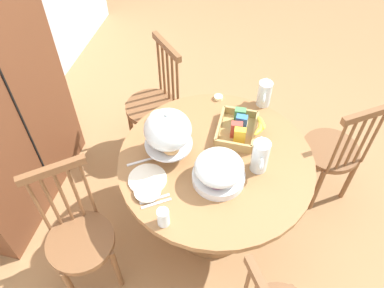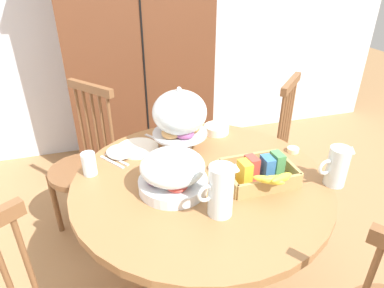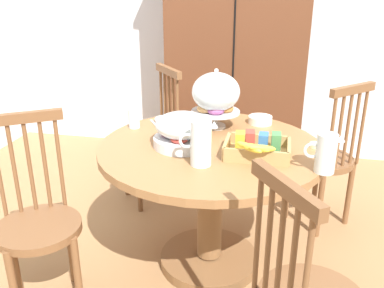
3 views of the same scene
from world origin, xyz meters
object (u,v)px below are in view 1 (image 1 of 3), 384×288
Objects in this scene: cereal_basket at (240,128)px; china_plate_large at (148,179)px; dining_table at (215,181)px; china_plate_small at (148,191)px; butter_dish at (218,97)px; fruit_platter_covered at (219,170)px; windsor_chair_facing_door at (79,238)px; milk_pitcher at (264,95)px; windsor_chair_by_cabinet at (154,106)px; pastry_stand_with_dome at (168,132)px; orange_juice_pitcher at (260,157)px; drinking_glass at (163,217)px; cereal_bowl at (161,119)px; windsor_chair_near_window at (332,153)px.

cereal_basket reaches higher than china_plate_large.
china_plate_small is at bearing 134.96° from dining_table.
cereal_basket is 5.27× the size of butter_dish.
fruit_platter_covered is at bearing -165.05° from dining_table.
windsor_chair_facing_door reaches higher than milk_pitcher.
fruit_platter_covered is at bearing -140.60° from windsor_chair_by_cabinet.
windsor_chair_facing_door is 0.82m from pastry_stand_with_dome.
windsor_chair_facing_door is at bearing 119.51° from orange_juice_pitcher.
drinking_glass reaches higher than dining_table.
cereal_basket is (-0.40, -0.71, 0.33)m from windsor_chair_by_cabinet.
drinking_glass is (-0.24, -0.17, 0.05)m from china_plate_large.
windsor_chair_facing_door is 3.09× the size of cereal_basket.
cereal_bowl is (0.25, 0.13, -0.17)m from pastry_stand_with_dome.
fruit_platter_covered is 1.66× the size of milk_pitcher.
china_plate_small is at bearing -170.84° from cereal_bowl.
butter_dish is at bearing 33.77° from cereal_basket.
pastry_stand_with_dome is at bearing 160.97° from butter_dish.
milk_pitcher is 0.70m from cereal_bowl.
orange_juice_pitcher reaches higher than drinking_glass.
milk_pitcher is 0.82× the size of china_plate_large.
china_plate_large is (-0.21, 0.07, -0.19)m from pastry_stand_with_dome.
windsor_chair_by_cabinet is at bearing 60.36° from cereal_basket.
windsor_chair_facing_door is (-1.19, 0.09, 0.00)m from windsor_chair_by_cabinet.
cereal_bowl is at bearing 27.10° from pastry_stand_with_dome.
windsor_chair_near_window is 1.00× the size of windsor_chair_by_cabinet.
pastry_stand_with_dome is (-0.02, 0.28, 0.42)m from dining_table.
drinking_glass is (-0.16, -0.14, 0.04)m from china_plate_small.
dining_table is 19.50× the size of butter_dish.
cereal_basket reaches higher than dining_table.
orange_juice_pitcher is 0.66m from china_plate_small.
cereal_bowl is (0.77, -0.29, 0.31)m from windsor_chair_facing_door.
windsor_chair_by_cabinet is 6.50× the size of china_plate_small.
china_plate_large is at bearing -163.85° from windsor_chair_by_cabinet.
pastry_stand_with_dome is 0.36m from fruit_platter_covered.
cereal_basket is 0.66m from china_plate_large.
orange_juice_pitcher reaches higher than china_plate_large.
milk_pitcher is at bearing -13.75° from fruit_platter_covered.
cereal_bowl is at bearing 50.72° from fruit_platter_covered.
windsor_chair_by_cabinet reaches higher than drinking_glass.
cereal_bowl is at bearing 70.57° from orange_juice_pitcher.
cereal_basket reaches higher than cereal_bowl.
windsor_chair_by_cabinet is at bearing 83.26° from windsor_chair_near_window.
milk_pitcher is 0.57× the size of cereal_basket.
china_plate_large is 1.57× the size of cereal_bowl.
cereal_basket is 0.71m from china_plate_small.
butter_dish is (0.85, -0.23, -0.01)m from china_plate_small.
windsor_chair_near_window is 1.77m from windsor_chair_facing_door.
windsor_chair_near_window is 1.22m from cereal_bowl.
pastry_stand_with_dome reaches higher than windsor_chair_by_cabinet.
butter_dish is (-0.11, -0.51, 0.30)m from windsor_chair_by_cabinet.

